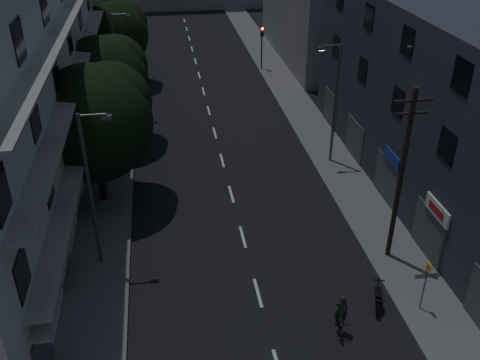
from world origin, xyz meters
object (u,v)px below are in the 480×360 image
object	(u,v)px
utility_pole	(401,174)
motorcycle	(378,298)
cyclist	(340,319)
bus_stop_sign	(426,278)

from	to	relation	value
utility_pole	motorcycle	bearing A→B (deg)	-119.26
cyclist	motorcycle	bearing A→B (deg)	37.78
motorcycle	bus_stop_sign	bearing A→B (deg)	3.29
utility_pole	cyclist	xyz separation A→B (m)	(-4.08, -4.58, -4.18)
bus_stop_sign	motorcycle	size ratio (longest dim) A/B	1.44
motorcycle	cyclist	bearing A→B (deg)	-131.25
motorcycle	cyclist	size ratio (longest dim) A/B	0.86
utility_pole	bus_stop_sign	distance (m)	4.92
utility_pole	cyclist	bearing A→B (deg)	-131.70
bus_stop_sign	motorcycle	world-z (taller)	bus_stop_sign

